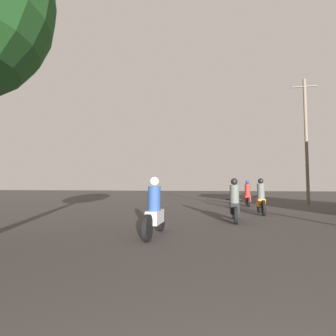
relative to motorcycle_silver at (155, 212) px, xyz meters
name	(u,v)px	position (x,y,z in m)	size (l,w,h in m)	color
motorcycle_silver	(155,212)	(0.00, 0.00, 0.00)	(0.60, 2.04, 1.51)	black
motorcycle_black	(234,204)	(2.15, 3.13, 0.01)	(0.60, 1.91, 1.54)	black
motorcycle_orange	(261,200)	(3.45, 5.86, 0.04)	(0.60, 2.04, 1.60)	black
motorcycle_red	(248,196)	(3.33, 10.40, 0.03)	(0.60, 1.85, 1.60)	black
utility_pole_far	(306,139)	(7.31, 12.06, 3.77)	(1.60, 0.20, 8.42)	#6B5B4C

